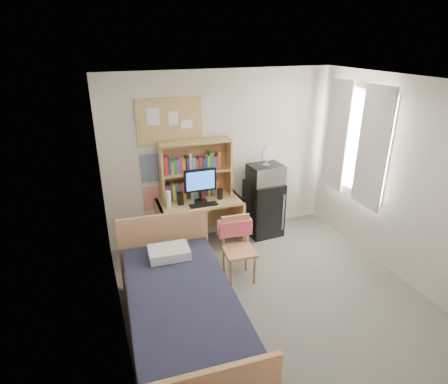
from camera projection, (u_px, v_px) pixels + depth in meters
name	position (u px, v px, depth m)	size (l,w,h in m)	color
floor	(283.00, 311.00, 4.47)	(3.60, 4.20, 0.02)	slate
ceiling	(300.00, 85.00, 3.46)	(3.60, 4.20, 0.02)	white
wall_back	(221.00, 157.00, 5.77)	(3.60, 0.04, 2.60)	silver
wall_left	(116.00, 243.00, 3.37)	(0.04, 4.20, 2.60)	silver
wall_right	(420.00, 189.00, 4.55)	(0.04, 4.20, 2.60)	silver
window_unit	(355.00, 141.00, 5.46)	(0.10, 1.40, 1.70)	white
curtain_left	(372.00, 149.00, 5.10)	(0.04, 0.55, 1.70)	white
curtain_right	(336.00, 135.00, 5.79)	(0.04, 0.55, 1.70)	white
bulletin_board	(170.00, 121.00, 5.27)	(0.94, 0.03, 0.64)	tan
poster_wave	(151.00, 168.00, 5.42)	(0.30, 0.01, 0.42)	navy
poster_japan	(153.00, 198.00, 5.61)	(0.28, 0.01, 0.36)	red
desk	(200.00, 223.00, 5.69)	(1.24, 0.62, 0.77)	tan
desk_chair	(239.00, 251.00, 4.88)	(0.43, 0.43, 0.87)	tan
mini_fridge	(263.00, 208.00, 6.07)	(0.52, 0.52, 0.89)	black
bed	(183.00, 319.00, 3.90)	(1.10, 2.19, 0.60)	#1C1D32
hutch	(196.00, 169.00, 5.50)	(1.06, 0.27, 0.86)	tan
monitor	(200.00, 186.00, 5.39)	(0.47, 0.04, 0.50)	black
keyboard	(203.00, 205.00, 5.36)	(0.41, 0.13, 0.02)	black
speaker_left	(180.00, 199.00, 5.36)	(0.08, 0.08, 0.18)	black
speaker_right	(220.00, 194.00, 5.55)	(0.07, 0.07, 0.16)	black
water_bottle	(169.00, 199.00, 5.26)	(0.07, 0.07, 0.25)	white
hoodie	(235.00, 227.00, 4.96)	(0.45, 0.14, 0.22)	#FD6071
microwave	(266.00, 174.00, 5.82)	(0.51, 0.39, 0.30)	silver
desk_fan	(266.00, 156.00, 5.71)	(0.22, 0.22, 0.28)	white
pillow	(169.00, 252.00, 4.42)	(0.47, 0.33, 0.11)	white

